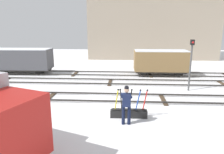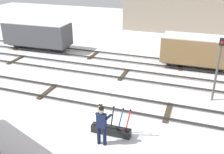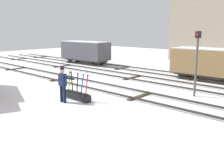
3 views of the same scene
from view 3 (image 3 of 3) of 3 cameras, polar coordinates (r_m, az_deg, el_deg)
The scene contains 9 objects.
ground_plane at distance 15.60m, azimuth -4.06°, elevation -2.34°, with size 60.00×60.00×0.00m, color white.
track_main_line at distance 15.58m, azimuth -4.07°, elevation -1.96°, with size 44.00×1.94×0.18m.
track_siding_near at distance 18.40m, azimuth 4.69°, elevation 0.05°, with size 44.00×1.94×0.18m.
track_siding_far at distance 20.83m, azimuth 9.75°, elevation 1.21°, with size 44.00×1.94×0.18m.
switch_lever_frame at distance 12.86m, azimuth -8.20°, elevation -4.17°, with size 1.81×0.38×1.45m.
rail_worker at distance 12.34m, azimuth -11.39°, elevation -1.18°, with size 0.54×0.69×1.82m.
signal_post at distance 13.79m, azimuth 19.24°, elevation 4.51°, with size 0.24×0.32×3.53m.
freight_car_near_switch at distance 18.67m, azimuth 21.42°, elevation 3.29°, with size 4.82×2.12×2.31m.
freight_car_far_end at distance 26.31m, azimuth -6.32°, elevation 6.10°, with size 5.72×2.16×2.38m.
Camera 3 is at (11.01, -10.45, 3.60)m, focal length 39.04 mm.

